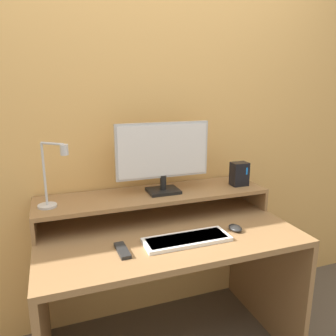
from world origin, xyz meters
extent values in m
cube|color=#E5AD60|center=(0.00, 0.78, 1.25)|extent=(6.00, 0.05, 2.50)
cube|color=olive|center=(0.00, 0.37, 0.72)|extent=(1.31, 0.74, 0.03)
cube|color=olive|center=(-0.64, 0.37, 0.35)|extent=(0.03, 0.74, 0.71)
cube|color=olive|center=(0.64, 0.37, 0.35)|extent=(0.03, 0.74, 0.71)
cube|color=olive|center=(-0.64, 0.58, 0.79)|extent=(0.02, 0.33, 0.11)
cube|color=olive|center=(0.64, 0.58, 0.79)|extent=(0.02, 0.33, 0.11)
cube|color=olive|center=(0.00, 0.58, 0.86)|extent=(1.31, 0.33, 0.02)
cube|color=black|center=(0.05, 0.58, 0.88)|extent=(0.18, 0.14, 0.02)
cylinder|color=black|center=(0.05, 0.58, 0.93)|extent=(0.04, 0.04, 0.08)
cube|color=#B7B7BC|center=(0.05, 0.58, 1.12)|extent=(0.54, 0.02, 0.31)
cube|color=silver|center=(0.05, 0.57, 1.12)|extent=(0.51, 0.01, 0.29)
cylinder|color=silver|center=(-0.57, 0.55, 0.88)|extent=(0.09, 0.09, 0.01)
cylinder|color=silver|center=(-0.57, 0.55, 1.04)|extent=(0.01, 0.01, 0.31)
cylinder|color=silver|center=(-0.52, 0.51, 1.20)|extent=(0.11, 0.09, 0.01)
cylinder|color=silver|center=(-0.47, 0.47, 1.17)|extent=(0.04, 0.04, 0.05)
cube|color=black|center=(0.53, 0.55, 0.94)|extent=(0.10, 0.07, 0.14)
cube|color=#1972F2|center=(0.56, 0.51, 0.97)|extent=(0.01, 0.00, 0.04)
cube|color=white|center=(0.05, 0.22, 0.74)|extent=(0.42, 0.15, 0.02)
cube|color=silver|center=(0.05, 0.22, 0.75)|extent=(0.39, 0.12, 0.01)
ellipsoid|color=black|center=(0.33, 0.24, 0.75)|extent=(0.06, 0.09, 0.03)
cube|color=black|center=(-0.27, 0.22, 0.74)|extent=(0.05, 0.15, 0.02)
camera|label=1|loc=(-0.53, -1.11, 1.46)|focal=35.00mm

